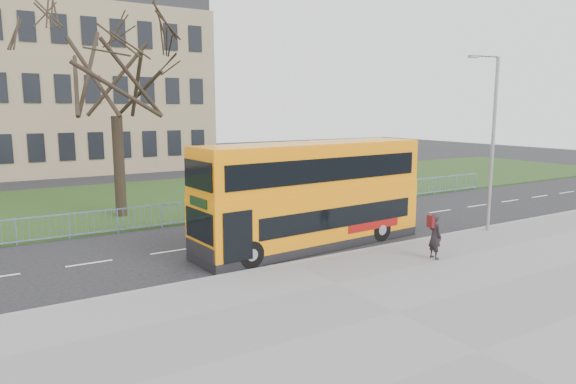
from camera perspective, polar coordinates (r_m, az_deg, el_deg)
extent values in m
plane|color=black|center=(19.46, -2.02, -7.04)|extent=(120.00, 120.00, 0.00)
cube|color=slate|center=(14.30, 11.87, -13.13)|extent=(80.00, 10.50, 0.12)
cube|color=gray|center=(18.17, 0.42, -8.00)|extent=(80.00, 0.20, 0.14)
cube|color=#1C3814|center=(32.37, -14.66, -0.70)|extent=(80.00, 15.40, 0.08)
cube|color=#8E745A|center=(51.45, -27.40, 9.94)|extent=(30.00, 15.00, 14.00)
cube|color=orange|center=(20.48, 2.61, -2.63)|extent=(9.91, 2.98, 1.81)
cube|color=orange|center=(20.29, 2.63, 0.31)|extent=(9.91, 2.98, 0.31)
cube|color=orange|center=(20.16, 2.65, 3.04)|extent=(9.85, 2.93, 1.63)
cube|color=black|center=(19.94, 5.96, -2.80)|extent=(7.52, 0.55, 0.79)
cube|color=black|center=(19.28, 4.77, 2.49)|extent=(8.97, 0.65, 0.88)
cylinder|color=black|center=(17.89, -4.18, -6.92)|extent=(0.98, 0.33, 0.97)
cylinder|color=black|center=(21.74, 10.23, -4.13)|extent=(0.98, 0.33, 0.97)
imported|color=black|center=(19.17, 16.01, -4.74)|extent=(0.48, 0.65, 1.64)
cylinder|color=gray|center=(23.97, 21.79, 4.80)|extent=(0.15, 0.15, 7.51)
cylinder|color=gray|center=(23.57, 21.16, 13.92)|extent=(1.31, 0.31, 0.09)
cube|color=gray|center=(23.13, 19.92, 13.98)|extent=(0.44, 0.24, 0.11)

